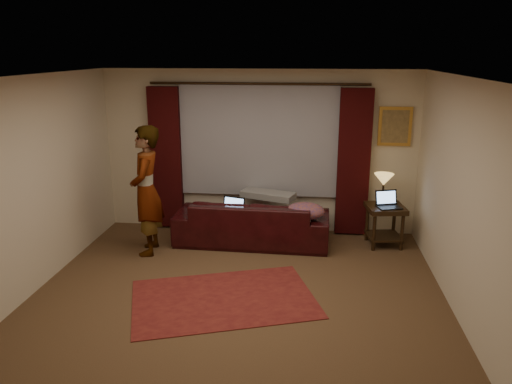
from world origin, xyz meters
TOP-DOWN VIEW (x-y plane):
  - floor at (0.00, 0.00)m, footprint 5.00×5.00m
  - ceiling at (0.00, 0.00)m, footprint 5.00×5.00m
  - wall_back at (0.00, 2.50)m, footprint 5.00×0.02m
  - wall_front at (0.00, -2.50)m, footprint 5.00×0.02m
  - wall_left at (-2.50, 0.00)m, footprint 0.02×5.00m
  - wall_right at (2.50, 0.00)m, footprint 0.02×5.00m
  - sheer_curtain at (0.00, 2.44)m, footprint 2.50×0.05m
  - drape_left at (-1.50, 2.39)m, footprint 0.50×0.14m
  - drape_right at (1.50, 2.39)m, footprint 0.50×0.14m
  - curtain_rod at (0.00, 2.39)m, footprint 0.04×0.04m
  - picture_frame at (2.10, 2.47)m, footprint 0.50×0.04m
  - sofa at (-0.03, 1.86)m, footprint 2.36×1.07m
  - throw_blanket at (0.19, 2.13)m, footprint 0.90×0.58m
  - clothing_pile at (0.77, 1.66)m, footprint 0.64×0.53m
  - laptop_sofa at (-0.35, 1.71)m, footprint 0.45×0.47m
  - area_rug at (-0.16, -0.01)m, footprint 2.49×2.04m
  - end_table at (1.97, 1.96)m, footprint 0.61×0.61m
  - tiffany_lamp at (1.93, 2.07)m, footprint 0.39×0.39m
  - laptop_table at (2.01, 1.87)m, footprint 0.42×0.45m
  - person at (-1.49, 1.31)m, footprint 0.63×0.63m

SIDE VIEW (x-z plane):
  - floor at x=0.00m, z-range -0.01..0.00m
  - area_rug at x=-0.16m, z-range 0.00..0.01m
  - end_table at x=1.97m, z-range 0.00..0.63m
  - sofa at x=-0.03m, z-range 0.00..0.94m
  - clothing_pile at x=0.77m, z-range 0.47..0.71m
  - laptop_sofa at x=-0.35m, z-range 0.47..0.73m
  - laptop_table at x=2.01m, z-range 0.63..0.87m
  - tiffany_lamp at x=1.93m, z-range 0.63..1.10m
  - person at x=-1.49m, z-range 0.00..1.87m
  - throw_blanket at x=0.19m, z-range 0.90..1.00m
  - drape_left at x=-1.50m, z-range 0.03..2.33m
  - drape_right at x=1.50m, z-range 0.03..2.33m
  - wall_back at x=0.00m, z-range 0.00..2.60m
  - wall_front at x=0.00m, z-range 0.00..2.60m
  - wall_left at x=-2.50m, z-range 0.00..2.60m
  - wall_right at x=2.50m, z-range 0.00..2.60m
  - sheer_curtain at x=0.00m, z-range 0.60..2.40m
  - picture_frame at x=2.10m, z-range 1.45..2.05m
  - curtain_rod at x=0.00m, z-range 0.68..4.08m
  - ceiling at x=0.00m, z-range 2.59..2.61m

